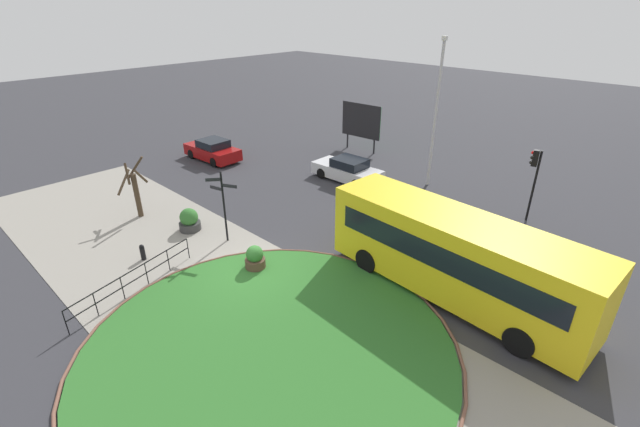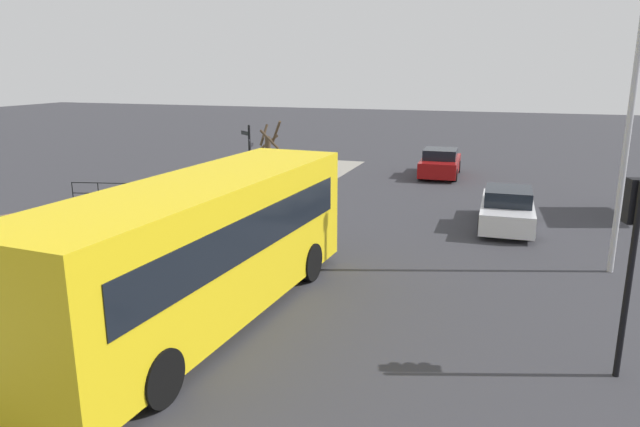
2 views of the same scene
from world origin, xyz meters
name	(u,v)px [view 2 (image 2 of 2)]	position (x,y,z in m)	size (l,w,h in m)	color
ground	(196,228)	(0.00, 0.00, 0.00)	(120.00, 120.00, 0.00)	#333338
sidewalk_paving	(147,223)	(0.00, -2.00, 0.01)	(32.00, 8.00, 0.02)	gray
grass_island	(60,253)	(3.86, -2.38, 0.05)	(11.71, 11.71, 0.10)	#2D6B28
grass_kerb_ring	(60,253)	(3.86, -2.38, 0.06)	(12.02, 12.02, 0.11)	brown
signpost_directional	(250,161)	(-2.81, 0.80, 1.99)	(1.32, 0.85, 3.36)	black
bollard_foreground	(190,190)	(-4.01, -2.59, 0.38)	(0.20, 0.20, 0.73)	black
railing_grass_edge	(137,192)	(-2.07, -3.83, 0.63)	(1.32, 5.29, 0.97)	black
bus_yellow	(205,247)	(6.53, 4.15, 1.70)	(9.91, 3.05, 3.16)	yellow
car_near_lane	(440,163)	(-12.79, 6.81, 0.66)	(4.23, 2.02, 1.43)	maroon
car_far_lane	(507,209)	(-3.63, 10.25, 0.65)	(4.41, 1.86, 1.41)	silver
traffic_light_near	(631,234)	(6.18, 12.32, 2.65)	(0.48, 0.31, 3.60)	black
lamppost_tall	(631,109)	(0.26, 13.06, 4.41)	(0.32, 0.32, 8.23)	#B7B7BC
planter_near_signpost	(202,215)	(-0.04, 0.24, 0.48)	(0.83, 0.83, 1.06)	brown
planter_kerbside	(260,188)	(-4.94, 0.21, 0.49)	(1.01, 1.01, 1.11)	#383838
street_tree_bare	(268,154)	(-8.11, -0.73, 1.47)	(1.53, 1.57, 3.04)	#423323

